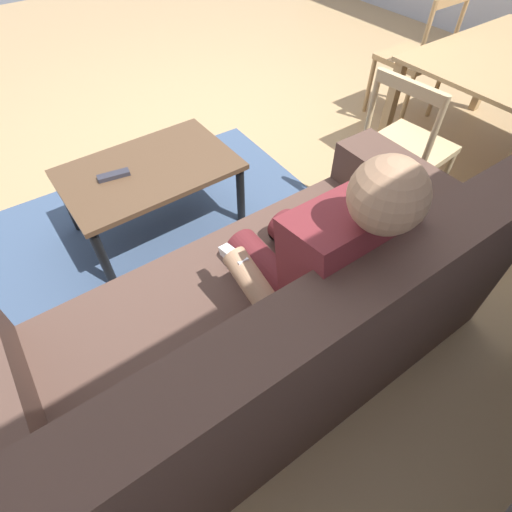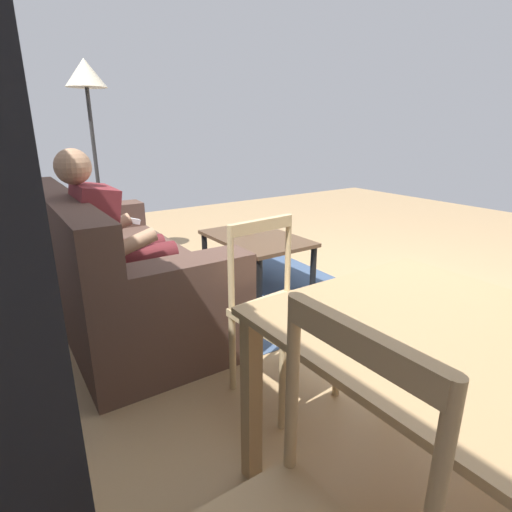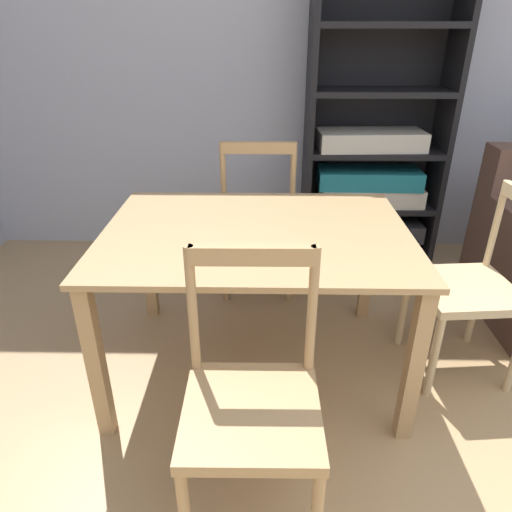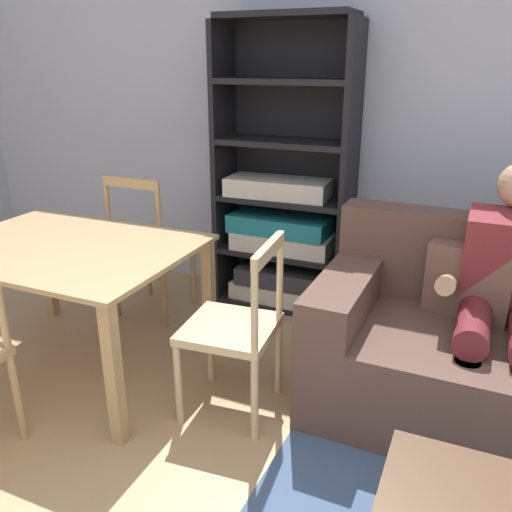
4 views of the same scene
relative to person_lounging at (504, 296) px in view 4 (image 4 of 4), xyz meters
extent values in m
cube|color=#B2B7C6|center=(-0.74, 1.03, 0.66)|extent=(6.88, 0.12, 2.58)
cube|color=brown|center=(-0.71, -0.07, -0.07)|extent=(0.25, 0.91, 0.21)
cube|color=brown|center=(-0.15, 0.11, 0.00)|extent=(0.42, 0.22, 0.36)
cube|color=maroon|center=(0.00, 0.13, 0.09)|extent=(0.40, 0.31, 0.57)
cylinder|color=maroon|center=(-0.11, -0.13, -0.11)|extent=(0.16, 0.44, 0.15)
cylinder|color=tan|center=(-0.12, -0.35, -0.40)|extent=(0.11, 0.11, 0.45)
cube|color=black|center=(-0.12, -0.43, -0.59)|extent=(0.10, 0.24, 0.08)
cube|color=black|center=(0.10, -0.43, -0.59)|extent=(0.10, 0.24, 0.08)
cylinder|color=tan|center=(-0.25, -0.01, 0.02)|extent=(0.10, 0.35, 0.19)
cylinder|color=black|center=(-0.29, -0.93, -0.43)|extent=(0.05, 0.05, 0.40)
cube|color=black|center=(-1.81, 0.77, 0.31)|extent=(0.04, 0.36, 1.88)
cube|color=black|center=(-0.93, 0.77, 0.31)|extent=(0.04, 0.36, 1.88)
cube|color=black|center=(-1.37, 0.94, 0.31)|extent=(0.91, 0.02, 1.88)
cube|color=black|center=(-1.37, 0.77, -0.61)|extent=(0.84, 0.36, 0.04)
cube|color=black|center=(-1.37, 0.77, -0.23)|extent=(0.84, 0.36, 0.04)
cube|color=black|center=(-1.37, 0.77, 0.14)|extent=(0.84, 0.36, 0.04)
cube|color=black|center=(-1.37, 0.77, 0.52)|extent=(0.84, 0.36, 0.04)
cube|color=black|center=(-1.37, 0.77, 0.89)|extent=(0.84, 0.36, 0.04)
cube|color=black|center=(-1.37, 0.77, 1.27)|extent=(0.84, 0.36, 0.04)
cube|color=beige|center=(-1.38, 0.75, -0.53)|extent=(0.69, 0.31, 0.12)
cube|color=#333338|center=(-1.33, 0.75, -0.41)|extent=(0.69, 0.30, 0.12)
cube|color=beige|center=(-1.37, 0.75, -0.16)|extent=(0.69, 0.30, 0.12)
cube|color=teal|center=(-1.39, 0.75, -0.04)|extent=(0.69, 0.30, 0.12)
cube|color=beige|center=(-1.41, 0.75, 0.22)|extent=(0.70, 0.32, 0.12)
cube|color=tan|center=(-2.13, -0.47, 0.09)|extent=(1.32, 0.98, 0.02)
cube|color=tan|center=(-1.52, -0.91, -0.28)|extent=(0.06, 0.06, 0.70)
cube|color=tan|center=(-2.74, -0.03, -0.28)|extent=(0.06, 0.06, 0.70)
cube|color=tan|center=(-1.52, -0.03, -0.28)|extent=(0.06, 0.06, 0.70)
cube|color=tan|center=(-2.13, 0.32, -0.16)|extent=(0.42, 0.42, 0.04)
cylinder|color=tan|center=(-1.94, 0.51, -0.39)|extent=(0.04, 0.04, 0.47)
cylinder|color=tan|center=(-2.32, 0.51, -0.39)|extent=(0.04, 0.04, 0.47)
cylinder|color=tan|center=(-1.94, 0.13, -0.39)|extent=(0.04, 0.04, 0.47)
cylinder|color=tan|center=(-2.32, 0.13, -0.39)|extent=(0.04, 0.04, 0.47)
cylinder|color=tan|center=(-1.94, 0.13, 0.09)|extent=(0.03, 0.03, 0.50)
cylinder|color=tan|center=(-2.32, 0.13, 0.09)|extent=(0.03, 0.03, 0.50)
cube|color=tan|center=(-2.13, 0.13, 0.31)|extent=(0.38, 0.04, 0.06)
cube|color=#D1B27F|center=(-1.17, -0.47, -0.19)|extent=(0.45, 0.45, 0.04)
cylinder|color=#D1B27F|center=(-1.38, -0.30, -0.41)|extent=(0.04, 0.04, 0.44)
cylinder|color=#D1B27F|center=(-1.35, -0.68, -0.41)|extent=(0.04, 0.04, 0.44)
cylinder|color=#D1B27F|center=(-1.00, -0.26, -0.41)|extent=(0.04, 0.04, 0.44)
cylinder|color=#D1B27F|center=(-0.97, -0.64, -0.41)|extent=(0.04, 0.04, 0.44)
cylinder|color=#D1B27F|center=(-1.00, -0.26, 0.04)|extent=(0.03, 0.03, 0.45)
cylinder|color=#D1B27F|center=(-0.97, -0.64, 0.04)|extent=(0.03, 0.03, 0.45)
cube|color=#D1B27F|center=(-0.98, -0.45, 0.23)|extent=(0.07, 0.38, 0.06)
cylinder|color=tan|center=(-1.95, -1.07, -0.40)|extent=(0.04, 0.04, 0.46)
cylinder|color=tan|center=(-1.95, -1.07, 0.07)|extent=(0.03, 0.03, 0.47)
camera|label=1|loc=(0.74, 0.63, 1.13)|focal=27.86mm
camera|label=2|loc=(-2.58, 0.68, 0.70)|focal=28.42mm
camera|label=3|loc=(-2.10, -2.29, 0.89)|focal=32.25mm
camera|label=4|loc=(-0.17, -2.47, 1.01)|focal=37.04mm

